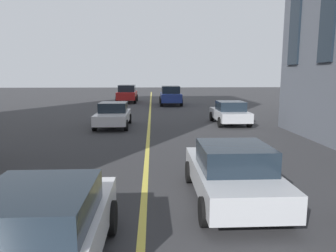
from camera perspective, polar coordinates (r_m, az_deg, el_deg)
The scene contains 7 objects.
lane_centre_line at distance 15.19m, azimuth -3.60°, elevation -2.02°, with size 80.00×0.16×0.01m.
car_white_near at distance 5.06m, azimuth -23.11°, elevation -18.21°, with size 4.40×1.95×1.37m.
car_white_trailing at distance 18.38m, azimuth -9.91°, elevation 2.03°, with size 3.90×1.89×1.40m.
car_red_parked_b at distance 34.54m, azimuth -7.42°, elevation 5.87°, with size 4.70×2.14×1.88m.
car_blue_oncoming at distance 31.32m, azimuth 0.45°, elevation 5.61°, with size 4.70×2.14×1.88m.
car_silver_far at distance 19.45m, azimuth 11.14°, elevation 2.39°, with size 3.90×1.89×1.40m.
car_silver_mid at distance 7.64m, azimuth 11.54°, elevation -8.25°, with size 3.90×1.89×1.40m.
Camera 1 is at (5.11, -0.23, 2.98)m, focal length 33.63 mm.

